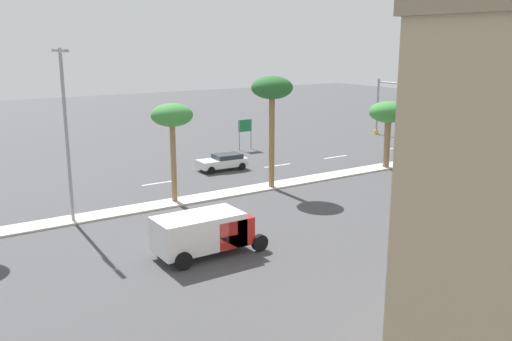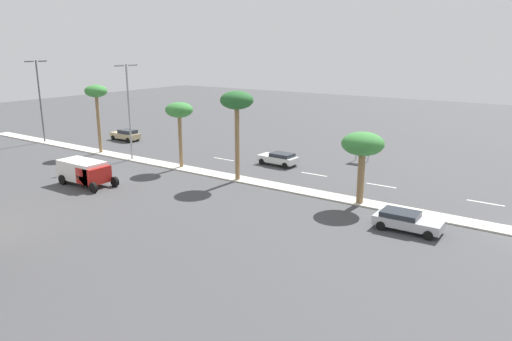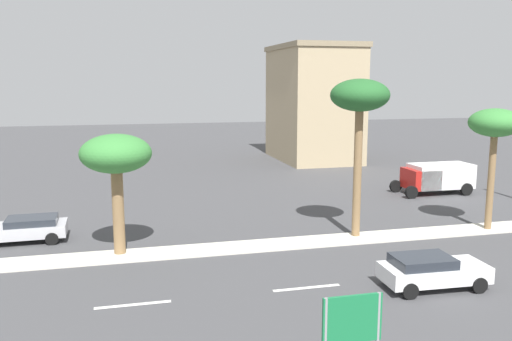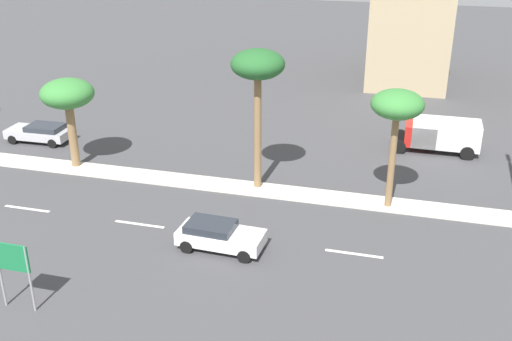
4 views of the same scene
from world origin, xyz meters
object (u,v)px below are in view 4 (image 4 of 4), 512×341
directional_road_sign (12,263)px  palm_tree_far (67,96)px  commercial_building (413,18)px  sedan_silver_near (40,132)px  palm_tree_trailing (258,69)px  box_truck (439,134)px  sedan_white_outboard (219,235)px  palm_tree_front (397,108)px

directional_road_sign → palm_tree_far: 15.29m
commercial_building → sedan_silver_near: bearing=-45.5°
directional_road_sign → palm_tree_trailing: size_ratio=0.37×
box_truck → directional_road_sign: bearing=-36.3°
sedan_white_outboard → palm_tree_far: bearing=-120.8°
palm_tree_front → box_truck: palm_tree_front is taller
sedan_white_outboard → palm_tree_front: bearing=131.0°
palm_tree_far → sedan_white_outboard: palm_tree_far is taller
sedan_silver_near → box_truck: bearing=101.5°
palm_tree_trailing → palm_tree_front: palm_tree_trailing is taller
directional_road_sign → sedan_silver_near: bearing=-149.1°
palm_tree_far → palm_tree_front: bearing=88.4°
commercial_building → box_truck: size_ratio=2.09×
commercial_building → palm_tree_trailing: commercial_building is taller
directional_road_sign → commercial_building: size_ratio=0.26×
palm_tree_front → sedan_white_outboard: 11.38m
palm_tree_front → sedan_white_outboard: bearing=-49.0°
palm_tree_trailing → sedan_white_outboard: 9.70m
sedan_silver_near → palm_tree_trailing: bearing=78.5°
palm_tree_trailing → sedan_silver_near: bearing=-101.5°
commercial_building → palm_tree_front: size_ratio=1.78×
sedan_white_outboard → box_truck: 19.26m
sedan_white_outboard → sedan_silver_near: bearing=-122.2°
palm_tree_trailing → palm_tree_front: bearing=85.9°
directional_road_sign → sedan_white_outboard: bearing=136.1°
palm_tree_front → commercial_building: bearing=-179.8°
box_truck → sedan_white_outboard: bearing=-32.5°
sedan_silver_near → palm_tree_far: bearing=54.5°
palm_tree_front → directional_road_sign: bearing=-46.6°
commercial_building → palm_tree_front: 28.13m
sedan_white_outboard → box_truck: (-16.23, 10.36, 0.51)m
palm_tree_far → palm_tree_front: size_ratio=0.86×
commercial_building → box_truck: (18.57, 2.78, -4.69)m
box_truck → palm_tree_front: bearing=-15.6°
palm_tree_far → sedan_silver_near: bearing=-125.5°
palm_tree_far → palm_tree_trailing: palm_tree_trailing is taller
directional_road_sign → sedan_silver_near: size_ratio=0.68×
palm_tree_far → sedan_white_outboard: size_ratio=1.33×
palm_tree_far → sedan_silver_near: (-3.44, -4.83, -4.03)m
palm_tree_trailing → sedan_white_outboard: (7.23, -0.01, -6.47)m
commercial_building → box_truck: bearing=8.5°
palm_tree_far → sedan_silver_near: 7.17m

